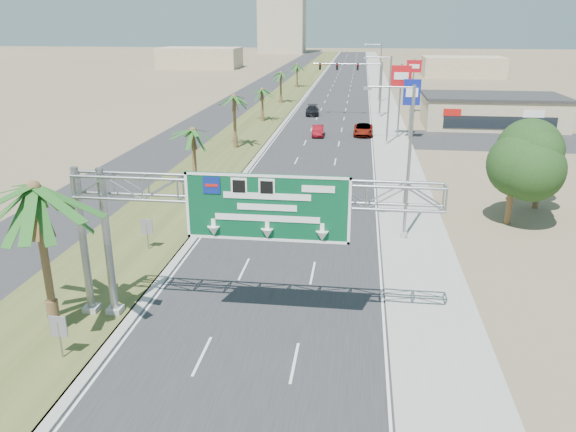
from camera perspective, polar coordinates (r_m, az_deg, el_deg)
The scene contains 30 objects.
road at distance 123.98m, azimuth 5.38°, elevation 12.81°, with size 12.00×300.00×0.02m, color #28282B.
sidewalk_right at distance 123.97m, azimuth 9.41°, elevation 12.66°, with size 4.00×300.00×0.10m, color #9E9B93.
median_grass at distance 124.72m, azimuth 0.67°, elevation 12.95°, with size 7.00×300.00×0.12m, color #444D22.
opposing_road at distance 125.72m, azimuth -2.58°, elevation 12.96°, with size 8.00×300.00×0.02m, color #28282B.
sign_gantry at distance 24.87m, azimuth -5.53°, elevation 1.39°, with size 16.75×1.24×7.50m.
palm_near at distance 25.97m, azimuth -24.39°, elevation 2.52°, with size 5.70×5.70×8.35m.
palm_row_b at distance 48.01m, azimuth -9.66°, elevation 8.45°, with size 3.99×3.99×5.95m.
palm_row_c at distance 63.19m, azimuth -5.51°, elevation 11.87°, with size 3.99×3.99×6.75m.
palm_row_d at distance 80.87m, azimuth -2.66°, elevation 12.64°, with size 3.99×3.99×5.45m.
palm_row_e at distance 99.48m, azimuth -0.74°, elevation 14.27°, with size 3.99×3.99×6.15m.
palm_row_f at distance 124.24m, azimuth 0.92°, elevation 15.07°, with size 3.99×3.99×5.75m.
streetlight_near at distance 36.39m, azimuth 11.82°, elevation 4.58°, with size 3.27×0.44×10.00m.
streetlight_mid at distance 65.83m, azimuth 10.01°, elevation 11.11°, with size 3.27×0.44×10.00m.
streetlight_far at distance 101.59m, azimuth 9.22°, elevation 13.91°, with size 3.27×0.44×10.00m.
signal_mast at distance 85.58m, azimuth 8.04°, elevation 13.13°, with size 10.28×0.71×8.00m.
store_building at distance 81.93m, azimuth 19.99°, elevation 9.91°, with size 18.00×10.00×4.00m, color tan.
oak_near at distance 41.59m, azimuth 22.08°, elevation 5.15°, with size 4.50×4.50×6.80m.
oak_far at distance 46.32m, azimuth 24.40°, elevation 5.25°, with size 3.50×3.50×5.60m.
median_signback_a at distance 25.72m, azimuth -22.27°, elevation -10.63°, with size 0.75×0.08×2.08m.
median_signback_b at distance 35.81m, azimuth -14.15°, elevation -1.29°, with size 0.75×0.08×2.08m.
tower_distant at distance 265.67m, azimuth -0.61°, elevation 20.03°, with size 20.00×16.00×35.00m, color tan.
building_distant_left at distance 180.35m, azimuth -8.93°, elevation 15.60°, with size 24.00×14.00×6.00m, color tan.
building_distant_right at distance 155.69m, azimuth 17.31°, elevation 14.27°, with size 20.00×12.00×5.00m, color tan.
car_left_lane at distance 45.13m, azimuth -3.03°, elevation 2.67°, with size 1.91×4.74×1.61m, color black.
car_mid_lane at distance 70.92m, azimuth 3.05°, elevation 8.64°, with size 1.41×4.05×1.33m, color maroon.
car_right_lane at distance 71.93m, azimuth 7.66°, elevation 8.68°, with size 2.36×5.11×1.42m, color gray.
car_far at distance 87.23m, azimuth 2.48°, elevation 10.66°, with size 1.97×4.84×1.40m, color black.
pole_sign_red_near at distance 70.07m, azimuth 11.41°, elevation 13.38°, with size 2.42×0.53×8.87m.
pole_sign_blue at distance 69.30m, azimuth 12.46°, elevation 11.95°, with size 2.00×0.38×7.38m.
pole_sign_red_far at distance 89.74m, azimuth 12.66°, elevation 14.21°, with size 2.21×0.39×8.27m.
Camera 1 is at (4.30, -13.15, 13.62)m, focal length 35.00 mm.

